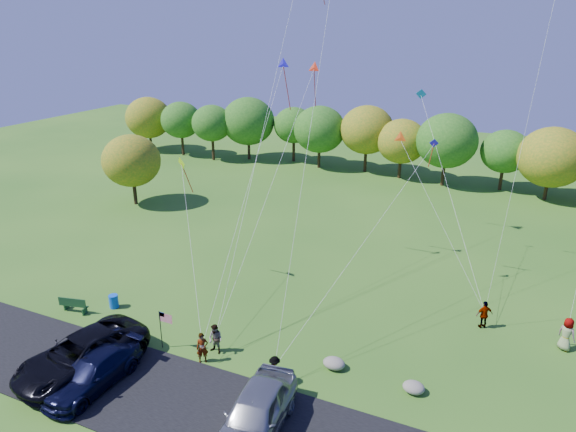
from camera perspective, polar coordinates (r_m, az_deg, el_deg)
name	(u,v)px	position (r m, az deg, el deg)	size (l,w,h in m)	color
ground	(240,362)	(28.48, -5.38, -15.82)	(140.00, 140.00, 0.00)	#2D601B
asphalt_lane	(197,410)	(25.85, -10.04, -20.41)	(44.00, 6.00, 0.06)	black
treeline	(392,141)	(58.23, 11.52, 8.20)	(75.70, 27.66, 8.43)	#3B2815
minivan_dark	(82,354)	(29.13, -21.95, -14.06)	(3.17, 6.88, 1.91)	black
minivan_navy	(93,372)	(27.98, -20.88, -15.87)	(2.22, 5.47, 1.59)	black
minivan_silver	(256,413)	(23.80, -3.62, -21.05)	(2.37, 5.89, 2.01)	gray
flyer_a	(202,348)	(28.22, -9.50, -14.26)	(0.63, 0.41, 1.73)	#4C4C59
flyer_b	(215,339)	(28.79, -8.06, -13.40)	(0.84, 0.65, 1.72)	#4C4C59
flyer_c	(275,370)	(26.50, -1.49, -16.77)	(1.01, 0.58, 1.56)	#4C4C59
flyer_d	(484,315)	(32.70, 20.98, -10.20)	(1.02, 0.42, 1.74)	#4C4C59
flyer_e	(567,334)	(32.51, 28.55, -11.46)	(0.95, 0.62, 1.94)	#4C4C59
park_bench	(73,305)	(34.87, -22.73, -9.07)	(1.81, 0.68, 1.01)	#173F1D
trash_barrel	(114,301)	(34.60, -18.80, -8.96)	(0.57, 0.57, 0.86)	blue
flag_assembly	(164,322)	(29.16, -13.66, -11.35)	(0.86, 0.55, 2.31)	black
boulder_near	(334,363)	(27.86, 5.13, -15.99)	(1.18, 0.92, 0.59)	gray
boulder_far	(414,387)	(26.99, 13.79, -18.01)	(1.08, 0.90, 0.56)	gray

